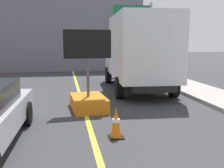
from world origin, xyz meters
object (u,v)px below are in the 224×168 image
object	(u,v)px
highway_guide_sign	(140,26)
traffic_cone_mid_lane	(116,123)
box_truck	(138,51)
arrow_board_trailer	(88,96)

from	to	relation	value
highway_guide_sign	traffic_cone_mid_lane	bearing A→B (deg)	-107.99
box_truck	highway_guide_sign	distance (m)	6.88
arrow_board_trailer	highway_guide_sign	distance (m)	11.08
traffic_cone_mid_lane	arrow_board_trailer	bearing A→B (deg)	98.10
arrow_board_trailer	box_truck	size ratio (longest dim) A/B	0.40
arrow_board_trailer	box_truck	world-z (taller)	box_truck
box_truck	highway_guide_sign	size ratio (longest dim) A/B	1.35
box_truck	traffic_cone_mid_lane	world-z (taller)	box_truck
box_truck	traffic_cone_mid_lane	xyz separation A→B (m)	(-2.22, -6.18, -1.49)
highway_guide_sign	traffic_cone_mid_lane	size ratio (longest dim) A/B	6.57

